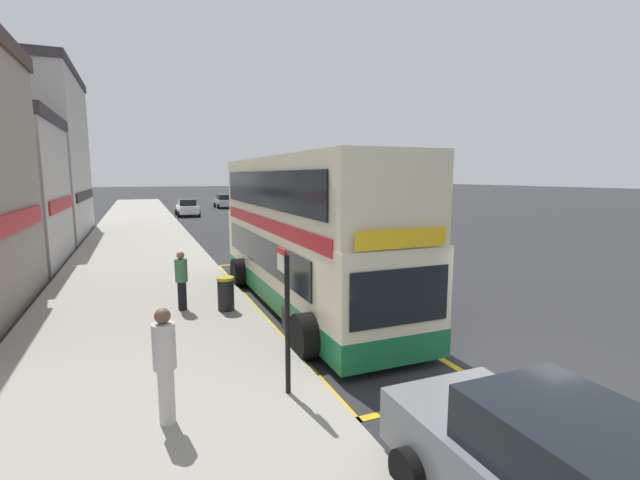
# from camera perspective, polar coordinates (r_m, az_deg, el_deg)

# --- Properties ---
(ground_plane) EXTENTS (260.00, 260.00, 0.00)m
(ground_plane) POSITION_cam_1_polar(r_m,az_deg,el_deg) (38.57, -11.85, 2.38)
(ground_plane) COLOR #28282B
(pavement_near) EXTENTS (6.00, 76.00, 0.14)m
(pavement_near) POSITION_cam_1_polar(r_m,az_deg,el_deg) (37.93, -22.31, 1.94)
(pavement_near) COLOR gray
(pavement_near) RESTS_ON ground
(double_decker_bus) EXTENTS (3.18, 10.60, 4.40)m
(double_decker_bus) POSITION_cam_1_polar(r_m,az_deg,el_deg) (13.13, -2.11, 0.37)
(double_decker_bus) COLOR beige
(double_decker_bus) RESTS_ON ground
(bus_bay_markings) EXTENTS (2.92, 13.33, 0.01)m
(bus_bay_markings) POSITION_cam_1_polar(r_m,az_deg,el_deg) (13.74, -2.72, -8.05)
(bus_bay_markings) COLOR gold
(bus_bay_markings) RESTS_ON ground
(bus_stop_sign) EXTENTS (0.09, 0.51, 2.50)m
(bus_stop_sign) POSITION_cam_1_polar(r_m,az_deg,el_deg) (7.64, -4.43, -8.77)
(bus_stop_sign) COLOR black
(bus_stop_sign) RESTS_ON pavement_near
(terrace_mid) EXTENTS (8.58, 11.12, 11.32)m
(terrace_mid) POSITION_cam_1_polar(r_m,az_deg,el_deg) (33.57, -35.66, 9.08)
(terrace_mid) COLOR #B2ADA8
(terrace_mid) RESTS_ON ground
(parked_car_white_kerbside) EXTENTS (2.09, 4.20, 1.62)m
(parked_car_white_kerbside) POSITION_cam_1_polar(r_m,az_deg,el_deg) (44.56, -16.77, 4.01)
(parked_car_white_kerbside) COLOR silver
(parked_car_white_kerbside) RESTS_ON ground
(parked_car_silver_far) EXTENTS (2.09, 4.20, 1.62)m
(parked_car_silver_far) POSITION_cam_1_polar(r_m,az_deg,el_deg) (54.52, -12.27, 4.90)
(parked_car_silver_far) COLOR #B2B5BA
(parked_car_silver_far) RESTS_ON ground
(parked_car_navy_behind) EXTENTS (2.09, 4.20, 1.62)m
(parked_car_navy_behind) POSITION_cam_1_polar(r_m,az_deg,el_deg) (35.76, -6.37, 3.34)
(parked_car_navy_behind) COLOR navy
(parked_car_navy_behind) RESTS_ON ground
(pedestrian_waiting_near_sign) EXTENTS (0.34, 0.34, 1.66)m
(pedestrian_waiting_near_sign) POSITION_cam_1_polar(r_m,az_deg,el_deg) (12.94, -17.47, -4.73)
(pedestrian_waiting_near_sign) COLOR black
(pedestrian_waiting_near_sign) RESTS_ON pavement_near
(pedestrian_further_back) EXTENTS (0.34, 0.34, 1.81)m
(pedestrian_further_back) POSITION_cam_1_polar(r_m,az_deg,el_deg) (7.22, -19.41, -14.54)
(pedestrian_further_back) COLOR #B7B2AD
(pedestrian_further_back) RESTS_ON pavement_near
(litter_bin) EXTENTS (0.48, 0.48, 0.94)m
(litter_bin) POSITION_cam_1_polar(r_m,az_deg,el_deg) (12.68, -12.07, -6.78)
(litter_bin) COLOR black
(litter_bin) RESTS_ON pavement_near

